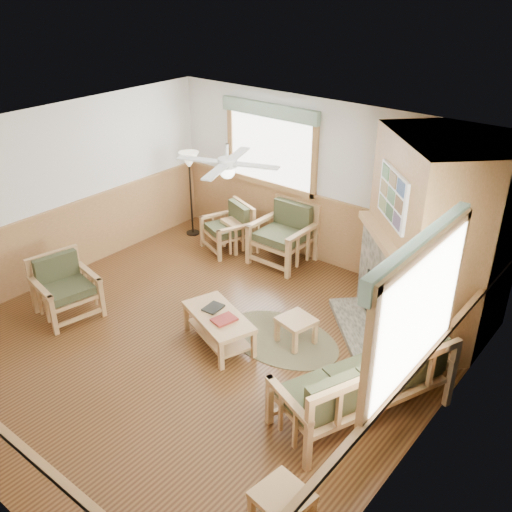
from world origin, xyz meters
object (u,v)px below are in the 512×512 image
Objects in this scene: coffee_table at (219,329)px; floor_lamp_right at (408,340)px; sofa at (363,381)px; armchair_left at (66,288)px; footstool at (296,331)px; end_table_chairs at (239,234)px; floor_lamp_left at (191,194)px; armchair_back_right at (283,235)px; armchair_back_left at (227,228)px.

coffee_table is 0.70× the size of floor_lamp_right.
sofa is 1.26× the size of floor_lamp_right.
footstool is (2.93, 1.48, -0.25)m from armchair_left.
floor_lamp_left is at bearing -175.90° from end_table_chairs.
armchair_left is at bearing -113.96° from armchair_back_right.
coffee_table is at bearing -39.84° from floor_lamp_left.
floor_lamp_right is (3.07, -1.82, 0.29)m from armchair_back_right.
sofa is 3.73× the size of end_table_chairs.
end_table_chairs is 0.34× the size of floor_lamp_right.
armchair_back_left is 0.52× the size of floor_lamp_right.
sofa is 1.51m from footstool.
footstool is at bearing 59.54° from coffee_table.
floor_lamp_right reaches higher than sofa.
armchair_left is 3.19m from end_table_chairs.
end_table_chairs is at bearing 4.10° from floor_lamp_left.
armchair_back_left is 1.01m from floor_lamp_left.
floor_lamp_left reaches higher than armchair_back_right.
footstool is 0.27× the size of floor_lamp_left.
coffee_table reaches higher than footstool.
armchair_back_left is at bearing 158.78° from floor_lamp_right.
floor_lamp_right is (5.03, -1.67, -0.00)m from floor_lamp_left.
armchair_back_right is 2.32× the size of footstool.
armchair_back_right is 0.63× the size of floor_lamp_right.
coffee_table is 3.53m from floor_lamp_left.
armchair_back_right is (1.02, 0.23, 0.09)m from armchair_back_left.
armchair_back_left is 0.82× the size of armchair_back_right.
armchair_back_right is at bearing 4.44° from floor_lamp_left.
sofa is 2.00× the size of armchair_back_right.
floor_lamp_right reaches higher than footstool.
armchair_back_left is 0.94× the size of armchair_left.
sofa is at bearing 20.14° from coffee_table.
coffee_table is at bearing -140.70° from footstool.
coffee_table is 0.70× the size of floor_lamp_left.
armchair_left is at bearing -56.91° from sofa.
floor_lamp_left is 5.30m from floor_lamp_right.
armchair_back_left is 1.53× the size of end_table_chairs.
armchair_back_left reaches higher than end_table_chairs.
sofa reaches higher than end_table_chairs.
armchair_left reaches higher than coffee_table.
end_table_chairs is at bearing 145.26° from coffee_table.
footstool is 0.27× the size of floor_lamp_right.
floor_lamp_right is at bearing -0.31° from armchair_back_left.
sofa is 1.80× the size of coffee_table.
coffee_table is 2.57× the size of footstool.
armchair_left is at bearing -162.68° from floor_lamp_right.
sofa is 5.31m from floor_lamp_left.
floor_lamp_left is at bearing -163.92° from armchair_back_left.
floor_lamp_right reaches higher than armchair_back_left.
coffee_table is 2.82m from end_table_chairs.
armchair_left is 3.29m from footstool.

